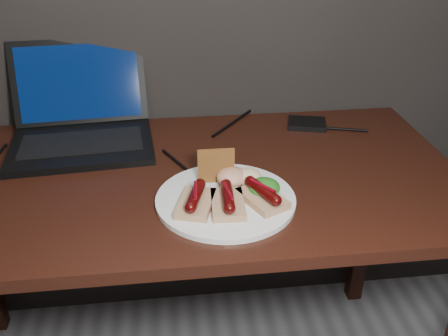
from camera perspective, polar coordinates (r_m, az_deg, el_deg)
name	(u,v)px	position (r m, az deg, el deg)	size (l,w,h in m)	color
desk	(178,204)	(1.28, -5.24, -4.15)	(1.40, 0.70, 0.75)	black
laptop	(81,122)	(1.43, -16.03, 5.07)	(0.40, 0.38, 0.25)	black
hard_drive	(307,124)	(1.49, 9.44, 5.02)	(0.11, 0.08, 0.02)	black
desk_cables	(182,143)	(1.37, -4.81, 2.83)	(1.04, 0.41, 0.01)	black
plate	(226,200)	(1.11, 0.18, -3.62)	(0.31, 0.31, 0.01)	silver
bread_sausage_left	(196,200)	(1.07, -3.26, -3.66)	(0.10, 0.13, 0.04)	tan
bread_sausage_center	(228,201)	(1.07, 0.44, -3.75)	(0.08, 0.12, 0.04)	tan
bread_sausage_right	(262,195)	(1.09, 4.42, -3.11)	(0.11, 0.13, 0.04)	tan
crispbread	(216,166)	(1.15, -0.91, 0.26)	(0.09, 0.01, 0.09)	#986529
salad_greens	(264,188)	(1.11, 4.64, -2.24)	(0.07, 0.07, 0.04)	#164E0F
salsa_mound	(232,177)	(1.15, 0.91, -1.01)	(0.07, 0.07, 0.04)	#A71110
coleslaw_mound	(248,177)	(1.15, 2.72, -1.01)	(0.06, 0.06, 0.04)	#EEE4CE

